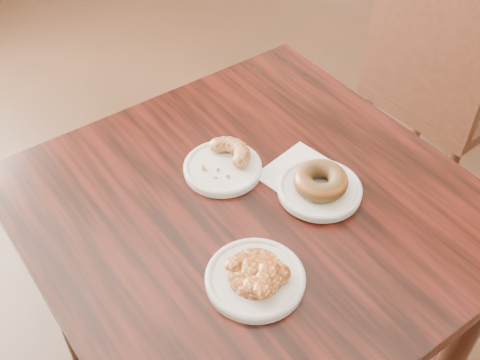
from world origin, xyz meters
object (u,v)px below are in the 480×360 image
Objects in this scene: glazed_donut at (321,181)px; cruller_fragment at (222,160)px; chair_far at (448,93)px; apple_fritter at (255,271)px; cafe_table at (251,314)px.

cruller_fragment is (-0.19, -0.05, -0.01)m from glazed_donut.
chair_far reaches higher than apple_fritter.
apple_fritter is at bearing -36.08° from cafe_table.
glazed_donut is at bearing 106.24° from chair_far.
apple_fritter is 1.15× the size of cruller_fragment.
cruller_fragment reaches higher than cafe_table.
glazed_donut reaches higher than cafe_table.
apple_fritter and cruller_fragment have the same top height.
glazed_donut is (0.00, -0.89, 0.33)m from chair_far.
glazed_donut reaches higher than apple_fritter.
chair_far is at bearing 78.68° from cruller_fragment.
cafe_table is at bearing 124.47° from apple_fritter.
apple_fritter is (0.10, -0.15, 0.40)m from cafe_table.
glazed_donut is (0.09, 0.10, 0.41)m from cafe_table.
cafe_table is 0.99m from chair_far.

